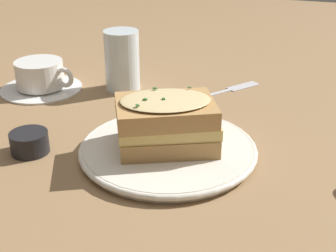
{
  "coord_description": "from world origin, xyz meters",
  "views": [
    {
      "loc": [
        -0.57,
        -0.17,
        0.33
      ],
      "look_at": [
        -0.01,
        0.01,
        0.05
      ],
      "focal_mm": 50.0,
      "sensor_mm": 36.0,
      "label": 1
    }
  ],
  "objects_px": {
    "sandwich": "(167,123)",
    "water_glass": "(122,61)",
    "dinner_plate": "(168,149)",
    "fork": "(230,89)",
    "teacup_with_saucer": "(41,78)",
    "condiment_pot": "(29,142)"
  },
  "relations": [
    {
      "from": "sandwich",
      "to": "water_glass",
      "type": "height_order",
      "value": "water_glass"
    },
    {
      "from": "water_glass",
      "to": "sandwich",
      "type": "bearing_deg",
      "value": -144.11
    },
    {
      "from": "dinner_plate",
      "to": "fork",
      "type": "relative_size",
      "value": 1.72
    },
    {
      "from": "sandwich",
      "to": "teacup_with_saucer",
      "type": "relative_size",
      "value": 1.06
    },
    {
      "from": "dinner_plate",
      "to": "teacup_with_saucer",
      "type": "distance_m",
      "value": 0.35
    },
    {
      "from": "fork",
      "to": "water_glass",
      "type": "bearing_deg",
      "value": -125.58
    },
    {
      "from": "fork",
      "to": "condiment_pot",
      "type": "relative_size",
      "value": 2.69
    },
    {
      "from": "condiment_pot",
      "to": "dinner_plate",
      "type": "bearing_deg",
      "value": -74.52
    },
    {
      "from": "dinner_plate",
      "to": "sandwich",
      "type": "bearing_deg",
      "value": 132.39
    },
    {
      "from": "water_glass",
      "to": "condiment_pot",
      "type": "xyz_separation_m",
      "value": [
        -0.27,
        0.03,
        -0.04
      ]
    },
    {
      "from": "dinner_plate",
      "to": "condiment_pot",
      "type": "bearing_deg",
      "value": 105.48
    },
    {
      "from": "water_glass",
      "to": "condiment_pot",
      "type": "distance_m",
      "value": 0.28
    },
    {
      "from": "condiment_pot",
      "to": "teacup_with_saucer",
      "type": "bearing_deg",
      "value": 27.61
    },
    {
      "from": "fork",
      "to": "condiment_pot",
      "type": "distance_m",
      "value": 0.4
    },
    {
      "from": "teacup_with_saucer",
      "to": "water_glass",
      "type": "bearing_deg",
      "value": 23.92
    },
    {
      "from": "teacup_with_saucer",
      "to": "fork",
      "type": "bearing_deg",
      "value": 21.58
    },
    {
      "from": "dinner_plate",
      "to": "fork",
      "type": "distance_m",
      "value": 0.28
    },
    {
      "from": "dinner_plate",
      "to": "teacup_with_saucer",
      "type": "relative_size",
      "value": 1.65
    },
    {
      "from": "sandwich",
      "to": "fork",
      "type": "bearing_deg",
      "value": -8.06
    },
    {
      "from": "sandwich",
      "to": "fork",
      "type": "height_order",
      "value": "sandwich"
    },
    {
      "from": "teacup_with_saucer",
      "to": "condiment_pot",
      "type": "bearing_deg",
      "value": -57.95
    },
    {
      "from": "dinner_plate",
      "to": "fork",
      "type": "bearing_deg",
      "value": -7.86
    }
  ]
}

